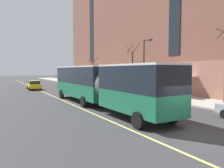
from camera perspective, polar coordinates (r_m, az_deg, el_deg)
ground_plane at (r=12.43m, az=19.55°, el=-12.17°), size 260.00×260.00×0.00m
city_bus at (r=19.65m, az=-3.41°, el=0.21°), size 3.00×18.49×3.73m
parked_car_red_1 at (r=24.18m, az=8.90°, el=-2.44°), size 1.99×4.46×1.56m
parked_car_darkgray_4 at (r=37.72m, az=-5.92°, el=-0.22°), size 2.08×4.39×1.56m
parked_car_green_6 at (r=30.19m, az=0.55°, el=-1.17°), size 2.09×4.58×1.56m
taxi_cab at (r=39.03m, az=-19.64°, el=-0.28°), size 2.08×4.27×1.56m
street_tree_far_uptown at (r=33.39m, az=5.29°, el=4.29°), size 1.83×1.79×7.16m
street_tree_far_downtown at (r=46.74m, az=-5.15°, el=3.43°), size 1.88×1.83×5.91m
street_lamp at (r=27.16m, az=8.62°, el=5.80°), size 0.36×1.48×6.88m
lane_centerline at (r=13.23m, az=2.71°, el=-10.97°), size 0.16×140.00×0.01m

